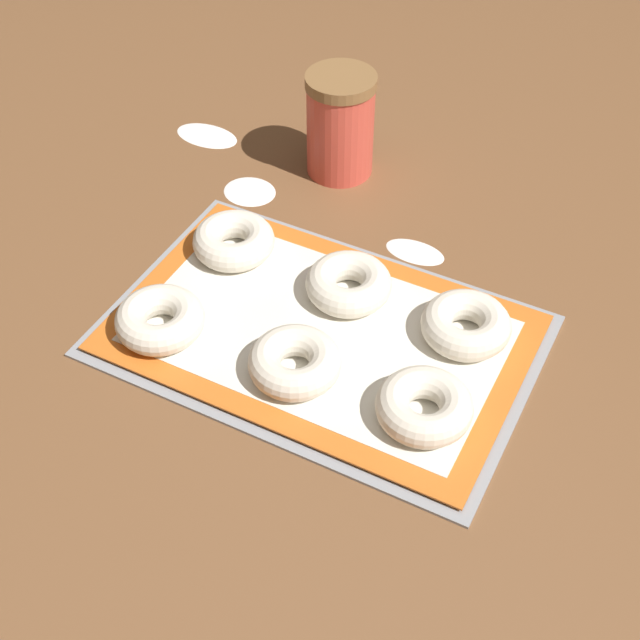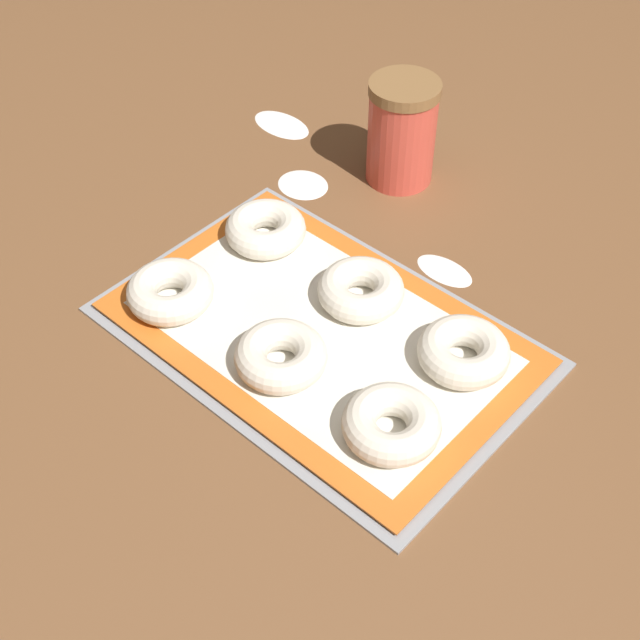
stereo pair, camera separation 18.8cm
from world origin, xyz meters
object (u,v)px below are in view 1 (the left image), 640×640
at_px(baking_tray, 320,335).
at_px(bagel_front_right, 424,406).
at_px(bagel_back_left, 234,241).
at_px(flour_canister, 340,124).
at_px(bagel_front_center, 295,362).
at_px(bagel_front_left, 160,320).
at_px(bagel_back_right, 466,325).
at_px(bagel_back_center, 349,284).

bearing_deg(baking_tray, bagel_front_right, -21.88).
bearing_deg(bagel_back_left, bagel_front_right, -23.39).
bearing_deg(flour_canister, baking_tray, -67.35).
bearing_deg(bagel_front_center, baking_tray, 94.46).
bearing_deg(flour_canister, bagel_front_left, -95.10).
distance_m(baking_tray, bagel_back_right, 0.17).
bearing_deg(bagel_back_left, flour_canister, 82.09).
xyz_separation_m(bagel_front_center, bagel_front_right, (0.15, 0.01, 0.00)).
xyz_separation_m(bagel_back_right, flour_canister, (-0.29, 0.24, 0.05)).
relative_size(baking_tray, bagel_back_center, 4.73).
bearing_deg(bagel_front_right, bagel_front_left, -176.12).
relative_size(baking_tray, bagel_front_left, 4.73).
bearing_deg(bagel_front_right, bagel_back_center, 139.20).
bearing_deg(bagel_front_left, bagel_front_right, 3.88).
bearing_deg(baking_tray, bagel_back_center, 88.02).
relative_size(baking_tray, bagel_front_right, 4.73).
relative_size(bagel_back_right, flour_canister, 0.70).
height_order(baking_tray, bagel_back_left, bagel_back_left).
bearing_deg(bagel_back_right, bagel_front_right, -88.23).
xyz_separation_m(baking_tray, bagel_back_center, (0.00, 0.07, 0.03)).
bearing_deg(bagel_back_left, baking_tray, -24.81).
bearing_deg(bagel_front_right, baking_tray, 158.12).
distance_m(bagel_front_left, bagel_back_center, 0.23).
bearing_deg(bagel_front_right, bagel_front_center, -176.93).
height_order(baking_tray, bagel_back_right, bagel_back_right).
height_order(bagel_back_center, bagel_back_right, same).
height_order(bagel_front_right, bagel_back_right, same).
xyz_separation_m(bagel_front_center, flour_canister, (-0.14, 0.39, 0.05)).
xyz_separation_m(baking_tray, bagel_front_center, (0.01, -0.07, 0.03)).
height_order(baking_tray, bagel_front_left, bagel_front_left).
distance_m(bagel_front_left, bagel_front_center, 0.17).
relative_size(bagel_back_left, flour_canister, 0.70).
distance_m(bagel_front_right, bagel_back_left, 0.35).
height_order(bagel_front_center, bagel_back_left, same).
xyz_separation_m(bagel_front_right, flour_canister, (-0.29, 0.38, 0.05)).
height_order(bagel_front_left, bagel_front_center, same).
height_order(bagel_back_left, bagel_back_right, same).
bearing_deg(bagel_back_left, bagel_back_right, -0.82).
bearing_deg(bagel_front_center, bagel_back_center, 91.26).
bearing_deg(bagel_back_center, bagel_back_left, 178.34).
distance_m(bagel_back_center, bagel_back_right, 0.15).
bearing_deg(bagel_back_right, bagel_front_center, -136.09).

